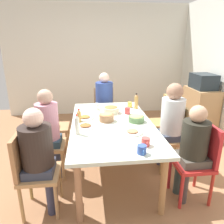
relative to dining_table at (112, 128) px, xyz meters
name	(u,v)px	position (x,y,z in m)	size (l,w,h in m)	color
ground_plane	(112,170)	(0.00, 0.00, -0.66)	(6.31, 6.31, 0.00)	#966745
wall_left	(99,61)	(-2.69, 0.00, 0.64)	(0.12, 4.45, 2.60)	silver
dining_table	(112,128)	(0.00, 0.00, 0.00)	(1.92, 1.06, 0.73)	silver
chair_0	(161,119)	(-0.64, 0.91, -0.14)	(0.40, 0.40, 0.90)	#B0844D
chair_1	(199,158)	(0.64, 0.91, -0.14)	(0.40, 0.40, 0.90)	#B42422
person_1	(193,145)	(0.64, 0.82, 0.02)	(0.30, 0.30, 1.13)	#433838
chair_2	(176,134)	(0.00, 0.91, -0.14)	(0.40, 0.40, 0.90)	#A97C4D
person_2	(172,119)	(0.00, 0.82, 0.09)	(0.31, 0.31, 1.24)	#2A3949
chair_3	(31,169)	(0.64, -0.91, -0.14)	(0.40, 0.40, 0.90)	tan
person_3	(38,152)	(0.64, -0.82, 0.04)	(0.32, 0.32, 1.16)	#313346
chair_4	(104,108)	(-1.34, 0.00, -0.14)	(0.40, 0.40, 0.90)	#AC7959
person_4	(104,99)	(-1.25, 0.00, 0.08)	(0.32, 0.32, 1.22)	#4F513B
chair_5	(43,141)	(0.00, -0.91, -0.14)	(0.40, 0.40, 0.90)	tan
person_5	(49,127)	(0.00, -0.82, 0.05)	(0.30, 0.30, 1.20)	#2F3C45
chair_6	(51,123)	(-0.64, -0.91, -0.14)	(0.40, 0.40, 0.90)	tan
plate_0	(85,126)	(0.12, -0.35, 0.09)	(0.25, 0.25, 0.04)	white
plate_1	(85,118)	(-0.21, -0.36, 0.09)	(0.26, 0.26, 0.04)	silver
plate_2	(132,132)	(0.36, 0.20, 0.09)	(0.24, 0.24, 0.04)	silver
bowl_0	(136,118)	(-0.01, 0.33, 0.12)	(0.21, 0.21, 0.09)	#55794A
bowl_1	(111,109)	(-0.41, 0.03, 0.13)	(0.25, 0.25, 0.11)	beige
bowl_2	(107,117)	(-0.07, -0.07, 0.13)	(0.20, 0.20, 0.12)	#9A6B48
cup_0	(142,150)	(0.84, 0.19, 0.12)	(0.13, 0.09, 0.09)	#3551A2
cup_1	(97,107)	(-0.61, -0.17, 0.12)	(0.12, 0.09, 0.10)	white
cup_2	(130,105)	(-0.67, 0.37, 0.11)	(0.11, 0.07, 0.08)	gold
cup_3	(146,142)	(0.68, 0.27, 0.11)	(0.13, 0.09, 0.08)	#CF4743
cup_4	(127,111)	(-0.33, 0.27, 0.12)	(0.11, 0.08, 0.10)	#CC4444
bottle_0	(136,102)	(-0.57, 0.45, 0.19)	(0.06, 0.06, 0.25)	tan
bottle_1	(77,125)	(0.32, -0.44, 0.19)	(0.05, 0.05, 0.24)	silver
bottle_2	(79,116)	(-0.08, -0.43, 0.16)	(0.05, 0.05, 0.18)	gold
side_cabinet	(199,111)	(-1.14, 1.87, -0.21)	(0.70, 0.44, 0.90)	#A67E51
microwave	(203,81)	(-1.14, 1.87, 0.38)	(0.48, 0.36, 0.28)	#1E282F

